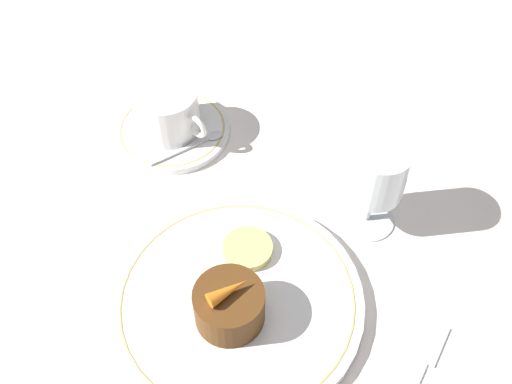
{
  "coord_description": "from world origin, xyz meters",
  "views": [
    {
      "loc": [
        0.21,
        -0.3,
        0.59
      ],
      "look_at": [
        -0.07,
        0.05,
        0.04
      ],
      "focal_mm": 42.0,
      "sensor_mm": 36.0,
      "label": 1
    }
  ],
  "objects_px": {
    "dinner_plate": "(238,301)",
    "wine_glass": "(376,176)",
    "dessert_cake": "(232,308)",
    "coffee_cup": "(167,110)",
    "fork": "(417,379)"
  },
  "relations": [
    {
      "from": "coffee_cup",
      "to": "dessert_cake",
      "type": "height_order",
      "value": "coffee_cup"
    },
    {
      "from": "wine_glass",
      "to": "fork",
      "type": "relative_size",
      "value": 0.67
    },
    {
      "from": "wine_glass",
      "to": "dessert_cake",
      "type": "distance_m",
      "value": 0.22
    },
    {
      "from": "dinner_plate",
      "to": "coffee_cup",
      "type": "xyz_separation_m",
      "value": [
        -0.24,
        0.15,
        0.04
      ]
    },
    {
      "from": "dinner_plate",
      "to": "dessert_cake",
      "type": "xyz_separation_m",
      "value": [
        0.01,
        -0.02,
        0.03
      ]
    },
    {
      "from": "dinner_plate",
      "to": "wine_glass",
      "type": "height_order",
      "value": "wine_glass"
    },
    {
      "from": "dinner_plate",
      "to": "dessert_cake",
      "type": "height_order",
      "value": "dessert_cake"
    },
    {
      "from": "fork",
      "to": "dinner_plate",
      "type": "bearing_deg",
      "value": -166.6
    },
    {
      "from": "wine_glass",
      "to": "fork",
      "type": "xyz_separation_m",
      "value": [
        0.15,
        -0.14,
        -0.08
      ]
    },
    {
      "from": "dinner_plate",
      "to": "coffee_cup",
      "type": "bearing_deg",
      "value": 148.94
    },
    {
      "from": "dessert_cake",
      "to": "coffee_cup",
      "type": "bearing_deg",
      "value": 146.48
    },
    {
      "from": "dinner_plate",
      "to": "coffee_cup",
      "type": "distance_m",
      "value": 0.28
    },
    {
      "from": "wine_glass",
      "to": "dessert_cake",
      "type": "xyz_separation_m",
      "value": [
        -0.04,
        -0.21,
        -0.05
      ]
    },
    {
      "from": "dinner_plate",
      "to": "wine_glass",
      "type": "bearing_deg",
      "value": 75.56
    },
    {
      "from": "fork",
      "to": "dessert_cake",
      "type": "distance_m",
      "value": 0.2
    }
  ]
}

